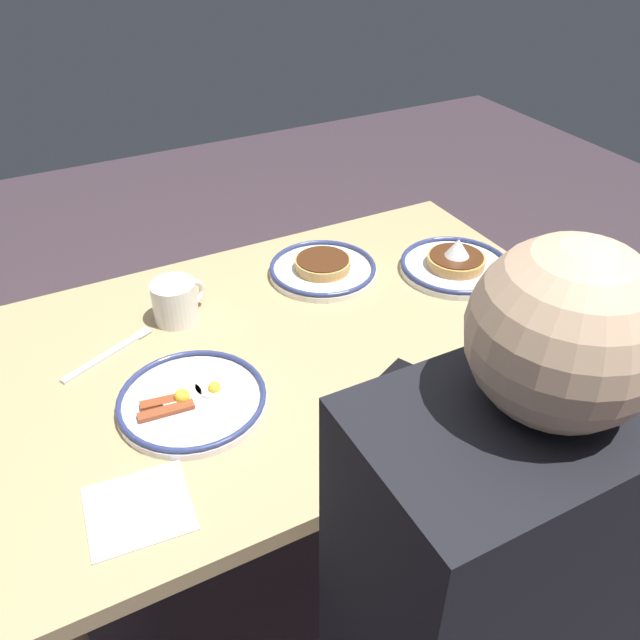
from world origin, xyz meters
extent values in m
plane|color=#3B2E35|center=(0.00, 0.00, 0.00)|extent=(6.00, 6.00, 0.00)
cube|color=tan|center=(0.00, 0.00, 0.72)|extent=(1.23, 0.80, 0.03)
cylinder|color=#988058|center=(-0.53, -0.31, 0.35)|extent=(0.06, 0.06, 0.70)
cylinder|color=#988058|center=(0.53, -0.31, 0.35)|extent=(0.06, 0.06, 0.70)
cylinder|color=#988058|center=(-0.53, 0.31, 0.35)|extent=(0.06, 0.06, 0.70)
cylinder|color=white|center=(-0.45, -0.07, 0.74)|extent=(0.25, 0.25, 0.01)
torus|color=navy|center=(-0.45, -0.07, 0.75)|extent=(0.25, 0.25, 0.01)
cylinder|color=tan|center=(-0.45, -0.07, 0.76)|extent=(0.13, 0.13, 0.01)
cylinder|color=#D39449|center=(-0.45, -0.07, 0.77)|extent=(0.13, 0.13, 0.01)
cylinder|color=#4C2814|center=(-0.45, -0.07, 0.78)|extent=(0.12, 0.12, 0.00)
cone|color=white|center=(-0.45, -0.07, 0.80)|extent=(0.06, 0.06, 0.04)
cylinder|color=white|center=(-0.17, -0.20, 0.74)|extent=(0.25, 0.25, 0.01)
torus|color=navy|center=(-0.17, -0.20, 0.75)|extent=(0.24, 0.24, 0.01)
cylinder|color=#D8984F|center=(-0.17, -0.20, 0.76)|extent=(0.13, 0.13, 0.01)
cylinder|color=tan|center=(-0.17, -0.20, 0.77)|extent=(0.13, 0.13, 0.01)
cylinder|color=#4C2814|center=(-0.17, -0.20, 0.78)|extent=(0.12, 0.12, 0.00)
cylinder|color=white|center=(0.23, 0.09, 0.74)|extent=(0.26, 0.26, 0.01)
torus|color=navy|center=(0.23, 0.09, 0.75)|extent=(0.26, 0.26, 0.01)
cylinder|color=white|center=(0.19, 0.08, 0.75)|extent=(0.06, 0.06, 0.01)
sphere|color=yellow|center=(0.19, 0.09, 0.76)|extent=(0.02, 0.02, 0.02)
cylinder|color=white|center=(0.25, 0.07, 0.75)|extent=(0.07, 0.07, 0.01)
sphere|color=yellow|center=(0.25, 0.08, 0.76)|extent=(0.03, 0.03, 0.03)
cube|color=#944121|center=(0.28, 0.07, 0.75)|extent=(0.08, 0.03, 0.01)
cube|color=brown|center=(0.28, 0.10, 0.75)|extent=(0.10, 0.03, 0.01)
cylinder|color=white|center=(0.18, -0.18, 0.78)|extent=(0.09, 0.09, 0.09)
torus|color=white|center=(0.13, -0.19, 0.78)|extent=(0.06, 0.03, 0.06)
cylinder|color=brown|center=(0.18, -0.18, 0.81)|extent=(0.08, 0.08, 0.01)
cylinder|color=silver|center=(-0.54, 0.24, 0.79)|extent=(0.07, 0.07, 0.11)
cylinder|color=black|center=(-0.54, 0.24, 0.77)|extent=(0.06, 0.06, 0.08)
cube|color=black|center=(-0.10, 0.21, 0.74)|extent=(0.16, 0.13, 0.01)
cube|color=white|center=(0.38, 0.26, 0.74)|extent=(0.16, 0.15, 0.00)
cube|color=silver|center=(0.34, -0.12, 0.74)|extent=(0.19, 0.10, 0.01)
cube|color=silver|center=(0.25, -0.15, 0.74)|extent=(0.03, 0.02, 0.00)
cube|color=silver|center=(0.25, -0.16, 0.74)|extent=(0.03, 0.02, 0.00)
cube|color=silver|center=(0.26, -0.16, 0.74)|extent=(0.03, 0.02, 0.00)
cube|color=silver|center=(0.26, -0.17, 0.74)|extent=(0.03, 0.02, 0.00)
cube|color=silver|center=(-0.37, 0.28, 0.74)|extent=(0.19, 0.02, 0.01)
cube|color=silver|center=(-0.45, 0.28, 0.74)|extent=(0.09, 0.02, 0.00)
cube|color=black|center=(0.00, 0.61, 0.77)|extent=(0.40, 0.22, 0.61)
sphere|color=#D4AC86|center=(0.00, 0.61, 1.16)|extent=(0.19, 0.19, 0.19)
cylinder|color=tan|center=(-0.04, 0.43, 0.78)|extent=(0.08, 0.08, 0.26)
camera|label=1|loc=(0.43, 0.94, 1.53)|focal=36.88mm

